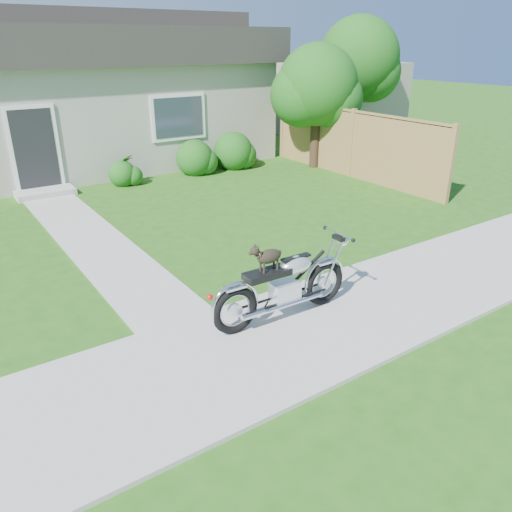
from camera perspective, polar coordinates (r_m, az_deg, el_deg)
The scene contains 10 objects.
ground at distance 7.00m, azimuth 6.36°, elevation -7.89°, with size 80.00×80.00×0.00m, color #235114.
sidewalk at distance 6.99m, azimuth 6.37°, elevation -7.75°, with size 24.00×2.20×0.04m, color #9E9B93.
walkway at distance 10.43m, azimuth -18.40°, elevation 1.95°, with size 1.20×8.00×0.03m, color #9E9B93.
house at distance 17.00m, azimuth -21.65°, elevation 16.91°, with size 12.60×7.03×4.50m.
fence at distance 14.75m, azimuth 10.91°, elevation 12.51°, with size 0.12×6.62×1.90m.
tree_near at distance 15.57m, azimuth 7.54°, elevation 18.38°, with size 2.44×2.35×3.61m.
tree_far at distance 20.04m, azimuth 12.04°, elevation 20.85°, with size 2.95×2.95×4.52m.
shrub_row at distance 14.06m, azimuth -15.37°, elevation 9.53°, with size 10.43×1.19×1.19m.
potted_plant_right at distance 14.20m, azimuth -14.47°, elevation 9.56°, with size 0.45×0.45×0.80m, color #33601A.
motorcycle_with_dog at distance 6.86m, azimuth 3.29°, elevation -3.19°, with size 2.22×0.60×1.17m.
Camera 1 is at (-3.99, -4.47, 3.61)m, focal length 35.00 mm.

